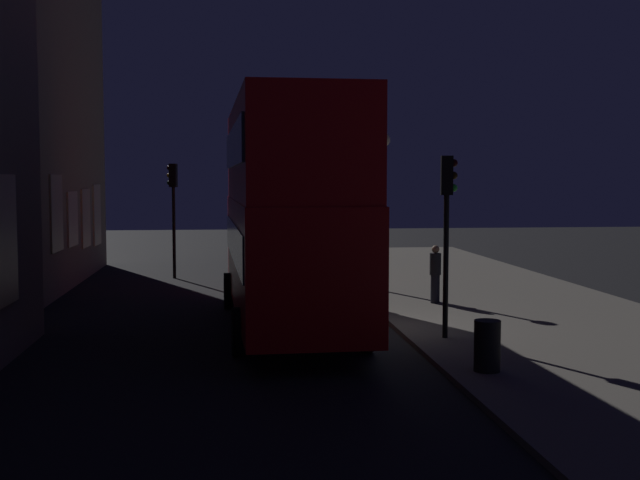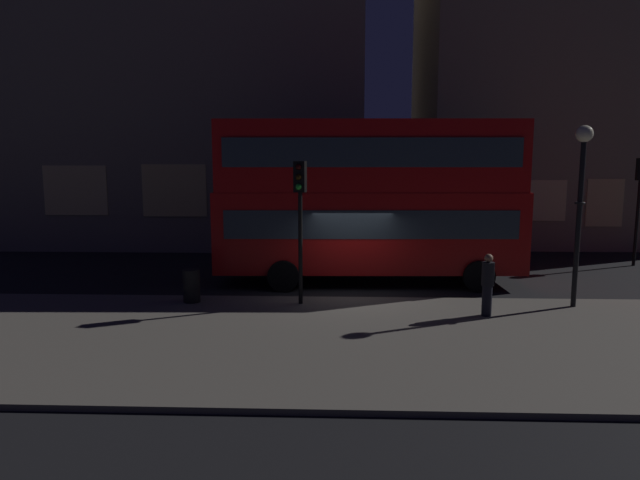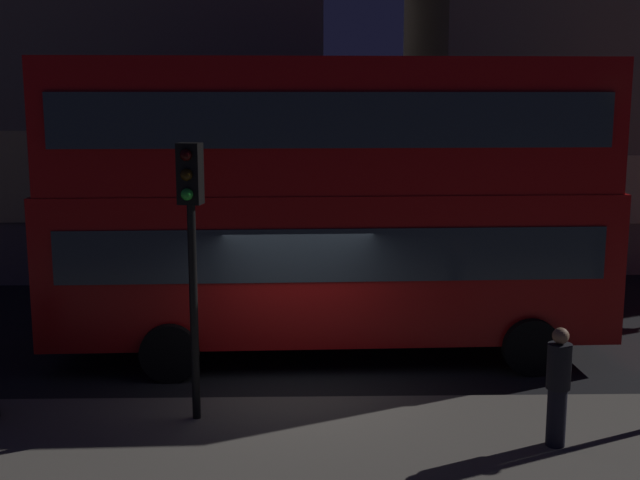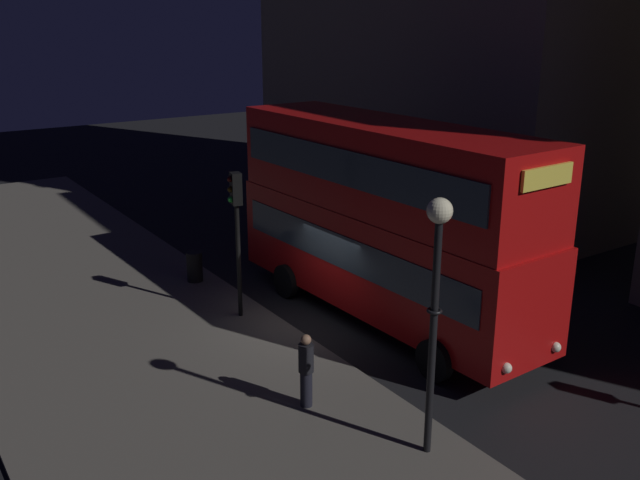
% 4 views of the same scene
% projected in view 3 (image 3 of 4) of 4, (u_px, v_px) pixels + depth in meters
% --- Properties ---
extents(ground_plane, '(80.00, 80.00, 0.00)m').
position_uv_depth(ground_plane, '(299.00, 393.00, 13.17)').
color(ground_plane, black).
extents(double_decker_bus, '(10.22, 3.15, 5.38)m').
position_uv_depth(double_decker_bus, '(329.00, 195.00, 14.65)').
color(double_decker_bus, '#B20F0F').
rests_on(double_decker_bus, ground).
extents(traffic_light_near_kerb, '(0.36, 0.39, 4.00)m').
position_uv_depth(traffic_light_near_kerb, '(191.00, 224.00, 11.33)').
color(traffic_light_near_kerb, black).
rests_on(traffic_light_near_kerb, sidewalk_slab).
extents(pedestrian, '(0.32, 0.32, 1.64)m').
position_uv_depth(pedestrian, '(558.00, 385.00, 10.78)').
color(pedestrian, black).
rests_on(pedestrian, sidewalk_slab).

